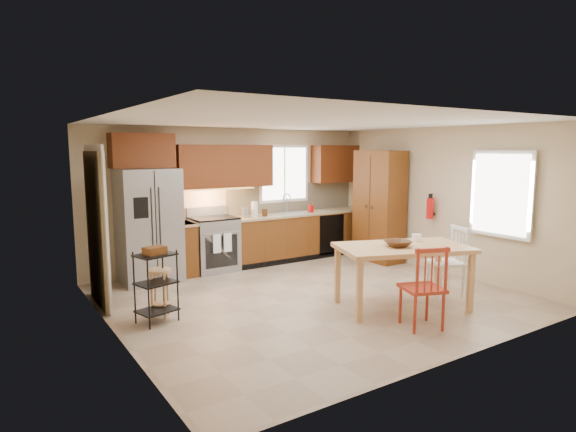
# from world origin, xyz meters

# --- Properties ---
(floor) EXTENTS (5.50, 5.50, 0.00)m
(floor) POSITION_xyz_m (0.00, 0.00, 0.00)
(floor) COLOR gray
(floor) RESTS_ON ground
(ceiling) EXTENTS (5.50, 5.00, 0.02)m
(ceiling) POSITION_xyz_m (0.00, 0.00, 2.50)
(ceiling) COLOR silver
(ceiling) RESTS_ON ground
(wall_back) EXTENTS (5.50, 0.02, 2.50)m
(wall_back) POSITION_xyz_m (0.00, 2.50, 1.25)
(wall_back) COLOR #CCB793
(wall_back) RESTS_ON ground
(wall_front) EXTENTS (5.50, 0.02, 2.50)m
(wall_front) POSITION_xyz_m (0.00, -2.50, 1.25)
(wall_front) COLOR #CCB793
(wall_front) RESTS_ON ground
(wall_left) EXTENTS (0.02, 5.00, 2.50)m
(wall_left) POSITION_xyz_m (-2.75, 0.00, 1.25)
(wall_left) COLOR #CCB793
(wall_left) RESTS_ON ground
(wall_right) EXTENTS (0.02, 5.00, 2.50)m
(wall_right) POSITION_xyz_m (2.75, 0.00, 1.25)
(wall_right) COLOR #CCB793
(wall_right) RESTS_ON ground
(refrigerator) EXTENTS (0.92, 0.75, 1.82)m
(refrigerator) POSITION_xyz_m (-1.70, 2.12, 0.91)
(refrigerator) COLOR gray
(refrigerator) RESTS_ON floor
(range_stove) EXTENTS (0.76, 0.63, 0.92)m
(range_stove) POSITION_xyz_m (-0.55, 2.19, 0.46)
(range_stove) COLOR gray
(range_stove) RESTS_ON floor
(base_cabinet_narrow) EXTENTS (0.30, 0.60, 0.90)m
(base_cabinet_narrow) POSITION_xyz_m (-1.10, 2.20, 0.45)
(base_cabinet_narrow) COLOR brown
(base_cabinet_narrow) RESTS_ON floor
(base_cabinet_run) EXTENTS (2.92, 0.60, 0.90)m
(base_cabinet_run) POSITION_xyz_m (1.29, 2.20, 0.45)
(base_cabinet_run) COLOR brown
(base_cabinet_run) RESTS_ON floor
(dishwasher) EXTENTS (0.60, 0.02, 0.78)m
(dishwasher) POSITION_xyz_m (1.85, 1.91, 0.45)
(dishwasher) COLOR black
(dishwasher) RESTS_ON floor
(backsplash) EXTENTS (2.92, 0.03, 0.55)m
(backsplash) POSITION_xyz_m (1.29, 2.48, 1.18)
(backsplash) COLOR beige
(backsplash) RESTS_ON wall_back
(upper_over_fridge) EXTENTS (1.00, 0.35, 0.55)m
(upper_over_fridge) POSITION_xyz_m (-1.70, 2.33, 2.10)
(upper_over_fridge) COLOR #622A10
(upper_over_fridge) RESTS_ON wall_back
(upper_left_block) EXTENTS (1.80, 0.35, 0.75)m
(upper_left_block) POSITION_xyz_m (-0.25, 2.33, 1.83)
(upper_left_block) COLOR #622A10
(upper_left_block) RESTS_ON wall_back
(upper_right_block) EXTENTS (1.00, 0.35, 0.75)m
(upper_right_block) POSITION_xyz_m (2.25, 2.33, 1.83)
(upper_right_block) COLOR #622A10
(upper_right_block) RESTS_ON wall_back
(window_back) EXTENTS (1.12, 0.04, 1.12)m
(window_back) POSITION_xyz_m (1.10, 2.48, 1.65)
(window_back) COLOR white
(window_back) RESTS_ON wall_back
(sink) EXTENTS (0.62, 0.46, 0.16)m
(sink) POSITION_xyz_m (1.10, 2.20, 0.86)
(sink) COLOR gray
(sink) RESTS_ON base_cabinet_run
(undercab_glow) EXTENTS (1.60, 0.30, 0.01)m
(undercab_glow) POSITION_xyz_m (-0.55, 2.30, 1.43)
(undercab_glow) COLOR #FFBF66
(undercab_glow) RESTS_ON wall_back
(soap_bottle) EXTENTS (0.09, 0.09, 0.19)m
(soap_bottle) POSITION_xyz_m (1.48, 2.10, 1.00)
(soap_bottle) COLOR red
(soap_bottle) RESTS_ON base_cabinet_run
(paper_towel) EXTENTS (0.12, 0.12, 0.28)m
(paper_towel) POSITION_xyz_m (0.25, 2.15, 1.04)
(paper_towel) COLOR white
(paper_towel) RESTS_ON base_cabinet_run
(canister_steel) EXTENTS (0.11, 0.11, 0.18)m
(canister_steel) POSITION_xyz_m (0.05, 2.15, 0.99)
(canister_steel) COLOR gray
(canister_steel) RESTS_ON base_cabinet_run
(canister_wood) EXTENTS (0.10, 0.10, 0.14)m
(canister_wood) POSITION_xyz_m (0.45, 2.12, 0.97)
(canister_wood) COLOR #482A13
(canister_wood) RESTS_ON base_cabinet_run
(pantry) EXTENTS (0.50, 0.95, 2.10)m
(pantry) POSITION_xyz_m (2.43, 1.20, 1.05)
(pantry) COLOR brown
(pantry) RESTS_ON floor
(fire_extinguisher) EXTENTS (0.12, 0.12, 0.36)m
(fire_extinguisher) POSITION_xyz_m (2.63, 0.15, 1.10)
(fire_extinguisher) COLOR red
(fire_extinguisher) RESTS_ON wall_right
(window_right) EXTENTS (0.04, 1.02, 1.32)m
(window_right) POSITION_xyz_m (2.68, -1.15, 1.45)
(window_right) COLOR white
(window_right) RESTS_ON wall_right
(doorway) EXTENTS (0.04, 0.95, 2.10)m
(doorway) POSITION_xyz_m (-2.67, 1.30, 1.05)
(doorway) COLOR #8C7A59
(doorway) RESTS_ON wall_left
(dining_table) EXTENTS (1.93, 1.48, 0.83)m
(dining_table) POSITION_xyz_m (0.73, -1.03, 0.42)
(dining_table) COLOR tan
(dining_table) RESTS_ON floor
(chair_red) EXTENTS (0.60, 0.60, 1.00)m
(chair_red) POSITION_xyz_m (0.38, -1.68, 0.50)
(chair_red) COLOR maroon
(chair_red) RESTS_ON floor
(chair_white) EXTENTS (0.60, 0.60, 1.00)m
(chair_white) POSITION_xyz_m (1.68, -0.98, 0.50)
(chair_white) COLOR white
(chair_white) RESTS_ON floor
(table_bowl) EXTENTS (0.44, 0.44, 0.08)m
(table_bowl) POSITION_xyz_m (0.63, -1.03, 0.84)
(table_bowl) COLOR #482A13
(table_bowl) RESTS_ON dining_table
(table_jar) EXTENTS (0.17, 0.17, 0.16)m
(table_jar) POSITION_xyz_m (1.11, -0.92, 0.88)
(table_jar) COLOR white
(table_jar) RESTS_ON dining_table
(bar_stool) EXTENTS (0.31, 0.31, 0.62)m
(bar_stool) POSITION_xyz_m (-2.12, 0.40, 0.31)
(bar_stool) COLOR tan
(bar_stool) RESTS_ON floor
(utility_cart) EXTENTS (0.53, 0.46, 0.90)m
(utility_cart) POSITION_xyz_m (-2.21, 0.22, 0.45)
(utility_cart) COLOR black
(utility_cart) RESTS_ON floor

